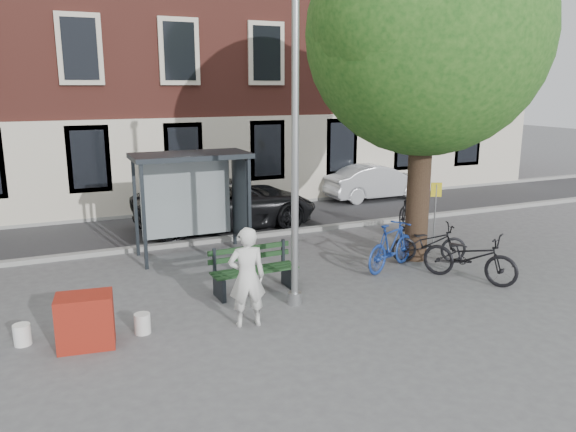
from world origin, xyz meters
The scene contains 20 objects.
ground centered at (0.00, 0.00, 0.00)m, with size 90.00×90.00×0.00m, color #4C4C4F.
road centered at (0.00, 7.00, 0.01)m, with size 40.00×4.00×0.01m, color #28282B.
curb_near centered at (0.00, 5.00, 0.06)m, with size 40.00×0.25×0.12m, color gray.
curb_far centered at (0.00, 9.00, 0.06)m, with size 40.00×0.25×0.12m, color gray.
building_row centered at (0.00, 13.00, 7.00)m, with size 30.00×8.00×14.00m, color brown.
lamppost centered at (0.00, 0.00, 2.78)m, with size 0.28×0.35×6.11m.
tree_right centered at (4.01, 1.38, 5.62)m, with size 5.76×5.60×8.20m.
bus_shelter centered at (-0.61, 4.11, 1.92)m, with size 2.85×1.45×2.62m.
painter centered at (-1.20, -0.58, 0.92)m, with size 0.67×0.44×1.83m, color silver.
bench centered at (-0.50, 0.97, 0.43)m, with size 1.85×0.68×0.94m.
bike_a centered at (4.14, 1.17, 0.48)m, with size 0.64×1.84×0.96m, color black.
bike_b centered at (2.98, 1.07, 0.57)m, with size 0.53×1.89×1.13m, color navy.
bike_c centered at (4.10, -0.32, 0.55)m, with size 0.73×2.10×1.11m, color black.
bike_d centered at (5.10, 3.30, 0.58)m, with size 0.55×1.93×1.16m, color black.
car_dark centered at (0.66, 6.45, 0.77)m, with size 2.56×5.54×1.54m, color black.
car_silver centered at (7.23, 8.40, 0.67)m, with size 1.42×4.07×1.34m, color #B0B1B8.
red_stand centered at (-3.93, -0.29, 0.45)m, with size 0.90×0.60×0.90m, color maroon.
bucket_a centered at (-3.00, -0.16, 0.18)m, with size 0.28×0.28×0.36m, color silver.
bucket_c centered at (-4.92, 0.20, 0.18)m, with size 0.28×0.28×0.36m, color white.
notice_sign centered at (5.28, 2.41, 1.20)m, with size 0.28×0.13×1.70m.
Camera 1 is at (-4.36, -9.53, 4.24)m, focal length 35.00 mm.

